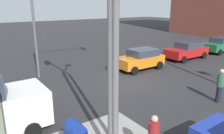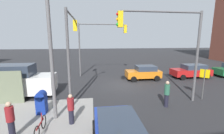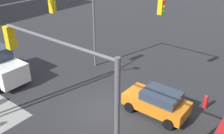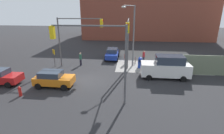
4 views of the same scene
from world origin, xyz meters
The scene contains 16 objects.
ground_plane centered at (0.00, 0.00, 0.00)m, with size 120.00×120.00×0.00m, color #28282B.
traffic_signal_nw_corner centered at (-2.19, 4.50, 4.66)m, with size 6.01×0.36×6.50m.
traffic_signal_se_corner centered at (2.17, -4.50, 4.66)m, with size 6.04×0.36×6.50m.
traffic_signal_ne_corner centered at (4.50, 2.43, 4.63)m, with size 0.36×5.44×6.50m.
street_lamp_corner centered at (5.00, 5.49, 4.70)m, with size 1.67×2.31×8.00m.
warning_sign_two_way centered at (-5.40, 4.36, 1.64)m, with size 0.48×0.48×2.40m.
mailbox_blue centered at (6.20, 5.00, 0.76)m, with size 0.56×0.64×1.43m.
fire_hydrant centered at (-5.00, -4.20, 0.49)m, with size 0.26×0.26×0.94m.
coupe_red centered at (-8.83, -1.87, 0.84)m, with size 4.50×2.02×1.62m.
sedan_blue centered at (2.04, 8.93, 0.84)m, with size 2.02×3.94×1.62m.
sedan_orange centered at (-2.83, -1.83, 0.84)m, with size 3.89×2.02×1.62m.
van_white_delivery centered at (8.93, 1.80, 1.28)m, with size 5.40×2.32×2.62m.
pedestrian_crossing centered at (-2.00, 5.20, 0.96)m, with size 0.36×0.36×1.83m.
pedestrian_waiting centered at (6.80, 7.40, 0.95)m, with size 0.36×0.36×1.82m.
pedestrian_walking_north centered at (4.20, 6.50, 0.89)m, with size 0.36×0.36×1.71m.
bicycle_leaning_on_fence centered at (5.60, 7.20, 0.35)m, with size 0.05×1.75×0.97m.
Camera 2 is at (2.99, 14.31, 4.60)m, focal length 24.00 mm.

